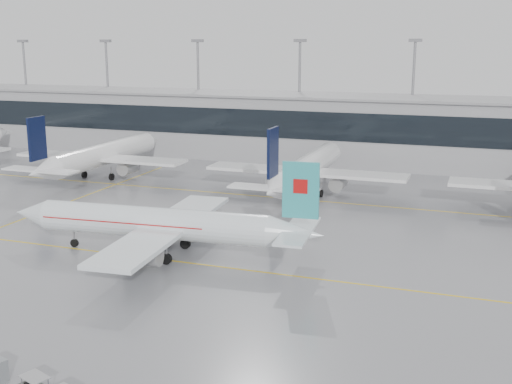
% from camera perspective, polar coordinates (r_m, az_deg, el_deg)
% --- Properties ---
extents(ground, '(320.00, 320.00, 0.00)m').
position_cam_1_polar(ground, '(64.53, -3.63, -6.60)').
color(ground, gray).
rests_on(ground, ground).
extents(taxi_line_main, '(120.00, 0.25, 0.01)m').
position_cam_1_polar(taxi_line_main, '(64.53, -3.63, -6.59)').
color(taxi_line_main, yellow).
rests_on(taxi_line_main, ground).
extents(taxi_line_north, '(120.00, 0.25, 0.01)m').
position_cam_1_polar(taxi_line_north, '(91.68, 3.81, -0.66)').
color(taxi_line_north, yellow).
rests_on(taxi_line_north, ground).
extents(taxi_line_cross, '(0.25, 60.00, 0.01)m').
position_cam_1_polar(taxi_line_cross, '(91.77, -17.25, -1.21)').
color(taxi_line_cross, yellow).
rests_on(taxi_line_cross, ground).
extents(terminal, '(180.00, 15.00, 12.00)m').
position_cam_1_polar(terminal, '(121.21, 8.07, 5.48)').
color(terminal, '#96969A').
rests_on(terminal, ground).
extents(terminal_glass, '(180.00, 0.20, 5.00)m').
position_cam_1_polar(terminal_glass, '(113.69, 7.30, 5.77)').
color(terminal_glass, black).
rests_on(terminal_glass, ground).
extents(terminal_roof, '(182.00, 16.00, 0.40)m').
position_cam_1_polar(terminal_roof, '(120.56, 8.16, 8.40)').
color(terminal_roof, gray).
rests_on(terminal_roof, ground).
extents(light_masts, '(156.40, 1.00, 22.60)m').
position_cam_1_polar(light_masts, '(126.35, 8.74, 9.11)').
color(light_masts, gray).
rests_on(light_masts, ground).
extents(air_canada_jet, '(34.60, 27.23, 10.64)m').
position_cam_1_polar(air_canada_jet, '(67.33, -8.11, -2.88)').
color(air_canada_jet, white).
rests_on(air_canada_jet, ground).
extents(parked_jet_b, '(29.64, 36.96, 11.72)m').
position_cam_1_polar(parked_jet_b, '(108.79, -13.62, 3.17)').
color(parked_jet_b, white).
rests_on(parked_jet_b, ground).
extents(parked_jet_c, '(29.64, 36.96, 11.72)m').
position_cam_1_polar(parked_jet_c, '(94.37, 4.47, 2.03)').
color(parked_jet_c, white).
rests_on(parked_jet_c, ground).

